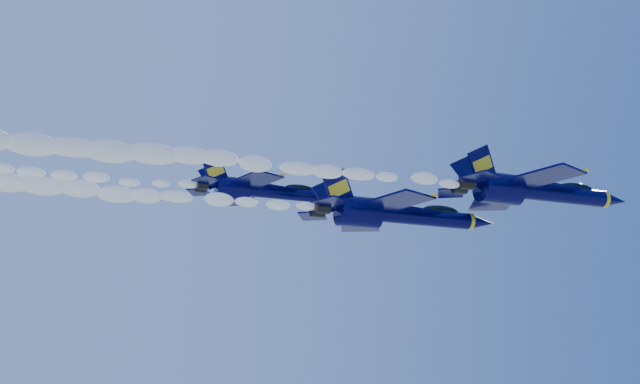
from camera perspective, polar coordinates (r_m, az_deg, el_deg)
name	(u,v)px	position (r m, az deg, el deg)	size (l,w,h in m)	color
jet_lead	(534,191)	(70.58, 16.72, 0.08)	(18.95, 15.54, 7.04)	#020135
smoke_trail_jet_lead	(82,147)	(57.92, -18.51, 3.42)	(65.50, 2.57, 2.31)	white
jet_second	(395,214)	(71.63, 6.03, -1.76)	(19.87, 16.30, 7.38)	#020135
jet_third	(262,191)	(74.46, -4.66, 0.11)	(15.77, 12.94, 5.86)	#020135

